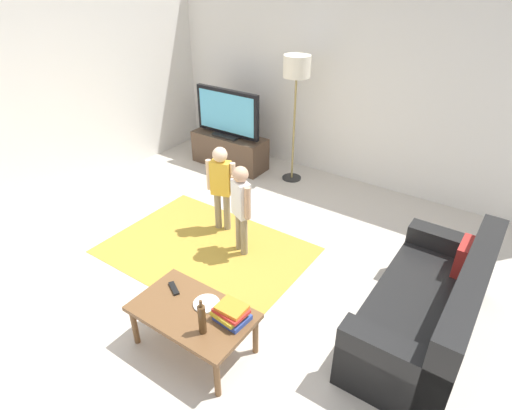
# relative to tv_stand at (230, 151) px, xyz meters

# --- Properties ---
(ground) EXTENTS (7.80, 7.80, 0.00)m
(ground) POSITION_rel_tv_stand_xyz_m (1.68, -2.30, -0.24)
(ground) COLOR beige
(wall_back) EXTENTS (6.00, 0.12, 2.70)m
(wall_back) POSITION_rel_tv_stand_xyz_m (1.68, 0.70, 1.11)
(wall_back) COLOR silver
(wall_back) RESTS_ON ground
(wall_left) EXTENTS (0.12, 6.00, 2.70)m
(wall_left) POSITION_rel_tv_stand_xyz_m (-1.32, -2.30, 1.11)
(wall_left) COLOR silver
(wall_left) RESTS_ON ground
(area_rug) EXTENTS (2.20, 1.60, 0.01)m
(area_rug) POSITION_rel_tv_stand_xyz_m (1.17, -1.95, -0.24)
(area_rug) COLOR #B28C33
(area_rug) RESTS_ON ground
(tv_stand) EXTENTS (1.20, 0.44, 0.50)m
(tv_stand) POSITION_rel_tv_stand_xyz_m (0.00, 0.00, 0.00)
(tv_stand) COLOR #4C3828
(tv_stand) RESTS_ON ground
(tv) EXTENTS (1.10, 0.28, 0.71)m
(tv) POSITION_rel_tv_stand_xyz_m (-0.00, -0.02, 0.60)
(tv) COLOR black
(tv) RESTS_ON tv_stand
(couch) EXTENTS (0.80, 1.80, 0.86)m
(couch) POSITION_rel_tv_stand_xyz_m (3.58, -1.82, 0.05)
(couch) COLOR black
(couch) RESTS_ON ground
(floor_lamp) EXTENTS (0.36, 0.36, 1.78)m
(floor_lamp) POSITION_rel_tv_stand_xyz_m (1.05, 0.15, 1.30)
(floor_lamp) COLOR #262626
(floor_lamp) RESTS_ON ground
(child_near_tv) EXTENTS (0.34, 0.19, 1.06)m
(child_near_tv) POSITION_rel_tv_stand_xyz_m (1.04, -1.48, 0.40)
(child_near_tv) COLOR gray
(child_near_tv) RESTS_ON ground
(child_center) EXTENTS (0.32, 0.21, 1.05)m
(child_center) POSITION_rel_tv_stand_xyz_m (1.50, -1.72, 0.39)
(child_center) COLOR gray
(child_center) RESTS_ON ground
(coffee_table) EXTENTS (1.00, 0.60, 0.42)m
(coffee_table) POSITION_rel_tv_stand_xyz_m (1.99, -3.05, 0.13)
(coffee_table) COLOR brown
(coffee_table) RESTS_ON ground
(book_stack) EXTENTS (0.28, 0.24, 0.14)m
(book_stack) POSITION_rel_tv_stand_xyz_m (2.31, -2.94, 0.24)
(book_stack) COLOR #334CA5
(book_stack) RESTS_ON coffee_table
(bottle) EXTENTS (0.06, 0.06, 0.32)m
(bottle) POSITION_rel_tv_stand_xyz_m (2.21, -3.17, 0.31)
(bottle) COLOR #4C3319
(bottle) RESTS_ON coffee_table
(tv_remote) EXTENTS (0.17, 0.12, 0.02)m
(tv_remote) POSITION_rel_tv_stand_xyz_m (1.69, -2.95, 0.19)
(tv_remote) COLOR black
(tv_remote) RESTS_ON coffee_table
(plate) EXTENTS (0.22, 0.22, 0.02)m
(plate) POSITION_rel_tv_stand_xyz_m (2.04, -2.93, 0.18)
(plate) COLOR white
(plate) RESTS_ON coffee_table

